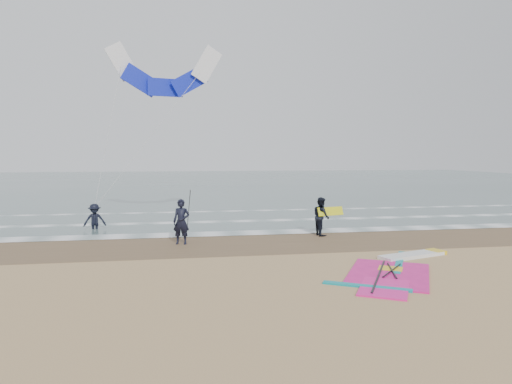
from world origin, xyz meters
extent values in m
plane|color=tan|center=(0.00, 0.00, 0.00)|extent=(120.00, 120.00, 0.00)
cube|color=#47605E|center=(0.00, 48.00, 0.01)|extent=(120.00, 80.00, 0.02)
cube|color=brown|center=(0.00, 6.00, 0.00)|extent=(120.00, 5.00, 0.01)
cube|color=white|center=(0.00, 8.20, 0.03)|extent=(120.00, 1.20, 0.02)
cube|color=white|center=(0.00, 12.00, 0.03)|extent=(120.00, 0.70, 0.02)
cube|color=white|center=(0.00, 16.50, 0.03)|extent=(120.00, 0.50, 0.01)
cube|color=white|center=(4.72, 2.37, 0.06)|extent=(2.71, 1.44, 0.13)
cube|color=yellow|center=(5.88, 2.74, 0.07)|extent=(0.65, 0.75, 0.14)
cube|color=#EF1E8C|center=(2.82, 0.26, 0.02)|extent=(3.69, 4.08, 0.04)
cube|color=#EF1E8C|center=(2.03, -1.11, 0.02)|extent=(2.04, 2.27, 0.05)
cube|color=#0C8C99|center=(3.88, 1.63, 0.03)|extent=(1.89, 3.04, 0.05)
cube|color=#0C8C99|center=(1.61, -0.90, 0.03)|extent=(2.21, 1.41, 0.05)
cube|color=yellow|center=(3.14, 0.79, 0.03)|extent=(0.95, 0.92, 0.05)
cylinder|color=black|center=(2.40, 0.05, 0.05)|extent=(1.95, 3.32, 0.06)
cylinder|color=black|center=(3.04, 0.47, 0.07)|extent=(1.30, 1.44, 0.04)
cylinder|color=black|center=(3.04, 0.47, 0.07)|extent=(0.63, 1.82, 0.04)
imported|color=black|center=(-3.40, 6.12, 0.93)|extent=(0.77, 0.60, 1.86)
imported|color=black|center=(2.86, 7.15, 0.87)|extent=(0.75, 0.91, 1.74)
imported|color=black|center=(-7.57, 10.52, 0.81)|extent=(1.14, 0.78, 1.62)
cylinder|color=black|center=(-3.10, 6.12, 1.36)|extent=(0.17, 0.86, 1.82)
cube|color=yellow|center=(3.26, 7.05, 1.10)|extent=(1.30, 0.51, 0.39)
cube|color=white|center=(-6.36, 12.69, 8.53)|extent=(1.73, 0.51, 2.10)
cube|color=#1221C2|center=(-5.42, 12.69, 7.59)|extent=(2.07, 0.59, 1.76)
cube|color=#1221C2|center=(-4.14, 12.69, 7.25)|extent=(1.85, 0.54, 0.94)
cube|color=#1221C2|center=(-2.86, 12.69, 7.59)|extent=(2.07, 0.59, 1.76)
cube|color=white|center=(-1.92, 12.69, 8.53)|extent=(1.73, 0.51, 2.10)
cylinder|color=beige|center=(-6.97, 11.60, 4.79)|extent=(1.23, 2.19, 7.49)
cylinder|color=beige|center=(-4.74, 11.60, 4.79)|extent=(5.67, 2.18, 7.49)
camera|label=1|loc=(-3.46, -12.57, 3.67)|focal=32.00mm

